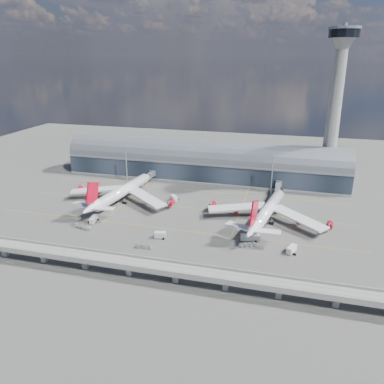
% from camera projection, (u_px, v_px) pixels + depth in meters
% --- Properties ---
extents(ground, '(500.00, 500.00, 0.00)m').
position_uv_depth(ground, '(171.00, 221.00, 203.56)').
color(ground, '#474744').
rests_on(ground, ground).
extents(taxi_lines, '(200.00, 80.12, 0.01)m').
position_uv_depth(taxi_lines, '(182.00, 206.00, 223.61)').
color(taxi_lines, gold).
rests_on(taxi_lines, ground).
extents(terminal, '(200.00, 30.00, 28.00)m').
position_uv_depth(terminal, '(203.00, 163.00, 270.36)').
color(terminal, '#1D2531').
rests_on(terminal, ground).
extents(control_tower, '(19.00, 19.00, 103.00)m').
position_uv_depth(control_tower, '(334.00, 110.00, 240.54)').
color(control_tower, gray).
rests_on(control_tower, ground).
extents(guideway, '(220.00, 8.50, 7.20)m').
position_uv_depth(guideway, '(129.00, 264.00, 151.85)').
color(guideway, gray).
rests_on(guideway, ground).
extents(floodlight_mast_left, '(3.00, 0.70, 25.70)m').
position_uv_depth(floodlight_mast_left, '(126.00, 163.00, 260.72)').
color(floodlight_mast_left, gray).
rests_on(floodlight_mast_left, ground).
extents(floodlight_mast_right, '(3.00, 0.70, 25.70)m').
position_uv_depth(floodlight_mast_right, '(272.00, 174.00, 236.71)').
color(floodlight_mast_right, gray).
rests_on(floodlight_mast_right, ground).
extents(airliner_left, '(69.15, 72.74, 22.17)m').
position_uv_depth(airliner_left, '(121.00, 192.00, 227.28)').
color(airliner_left, white).
rests_on(airliner_left, ground).
extents(airliner_right, '(67.43, 70.56, 22.48)m').
position_uv_depth(airliner_right, '(267.00, 212.00, 200.62)').
color(airliner_right, white).
rests_on(airliner_right, ground).
extents(jet_bridge_left, '(4.40, 28.00, 7.25)m').
position_uv_depth(jet_bridge_left, '(147.00, 178.00, 258.08)').
color(jet_bridge_left, gray).
rests_on(jet_bridge_left, ground).
extents(jet_bridge_right, '(4.40, 32.00, 7.25)m').
position_uv_depth(jet_bridge_right, '(278.00, 190.00, 235.14)').
color(jet_bridge_right, gray).
rests_on(jet_bridge_right, ground).
extents(service_truck_0, '(3.69, 7.64, 3.04)m').
position_uv_depth(service_truck_0, '(93.00, 219.00, 201.60)').
color(service_truck_0, silver).
rests_on(service_truck_0, ground).
extents(service_truck_1, '(6.04, 3.81, 3.24)m').
position_uv_depth(service_truck_1, '(160.00, 235.00, 183.82)').
color(service_truck_1, silver).
rests_on(service_truck_1, ground).
extents(service_truck_2, '(9.50, 4.43, 3.32)m').
position_uv_depth(service_truck_2, '(250.00, 238.00, 181.05)').
color(service_truck_2, silver).
rests_on(service_truck_2, ground).
extents(service_truck_3, '(4.82, 7.07, 3.19)m').
position_uv_depth(service_truck_3, '(292.00, 249.00, 170.37)').
color(service_truck_3, silver).
rests_on(service_truck_3, ground).
extents(service_truck_4, '(3.29, 5.10, 2.73)m').
position_uv_depth(service_truck_4, '(278.00, 211.00, 213.20)').
color(service_truck_4, silver).
rests_on(service_truck_4, ground).
extents(service_truck_5, '(6.05, 6.78, 3.20)m').
position_uv_depth(service_truck_5, '(174.00, 198.00, 230.67)').
color(service_truck_5, silver).
rests_on(service_truck_5, ground).
extents(cargo_train_0, '(11.01, 4.73, 1.83)m').
position_uv_depth(cargo_train_0, '(83.00, 227.00, 194.01)').
color(cargo_train_0, gray).
rests_on(cargo_train_0, ground).
extents(cargo_train_1, '(7.95, 2.35, 1.75)m').
position_uv_depth(cargo_train_1, '(144.00, 246.00, 174.46)').
color(cargo_train_1, gray).
rests_on(cargo_train_1, ground).
extents(cargo_train_2, '(8.61, 4.88, 1.47)m').
position_uv_depth(cargo_train_2, '(248.00, 245.00, 176.09)').
color(cargo_train_2, gray).
rests_on(cargo_train_2, ground).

